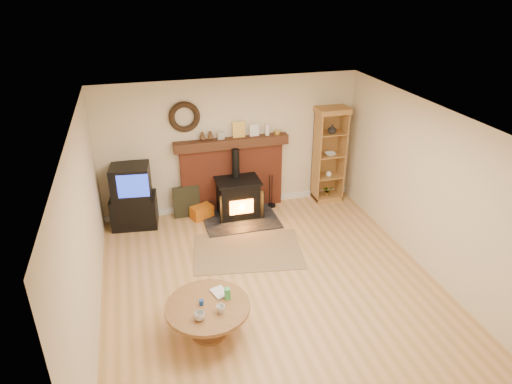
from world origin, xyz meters
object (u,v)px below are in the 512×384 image
object	(u,v)px
curio_cabinet	(329,155)
coffee_table	(208,311)
tv_unit	(133,197)
wood_stove	(238,199)

from	to	relation	value
curio_cabinet	coffee_table	distance (m)	4.54
curio_cabinet	coffee_table	xyz separation A→B (m)	(-3.07, -3.29, -0.60)
tv_unit	coffee_table	bearing A→B (deg)	-75.49
wood_stove	coffee_table	size ratio (longest dim) A/B	1.27
coffee_table	wood_stove	bearing A→B (deg)	69.63
wood_stove	coffee_table	world-z (taller)	wood_stove
curio_cabinet	coffee_table	size ratio (longest dim) A/B	1.78
wood_stove	tv_unit	world-z (taller)	wood_stove
wood_stove	tv_unit	bearing A→B (deg)	174.36
wood_stove	coffee_table	xyz separation A→B (m)	(-1.12, -3.01, 0.00)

